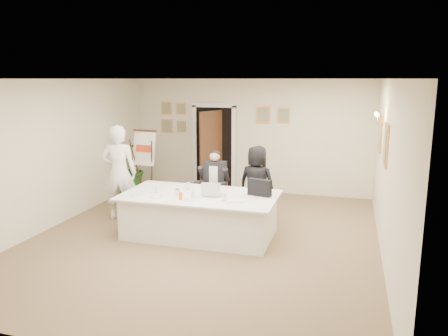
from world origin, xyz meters
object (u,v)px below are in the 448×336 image
potted_palm (130,167)px  oj_glass (181,196)px  conference_table (200,215)px  paper_stack (236,201)px  laptop (213,188)px  flip_chart (147,167)px  seated_man (214,183)px  standing_woman (257,183)px  steel_jug (178,192)px  standing_man (119,173)px  laptop_bag (260,188)px

potted_palm → oj_glass: bearing=-48.9°
conference_table → potted_palm: (-2.68, 2.43, 0.25)m
paper_stack → laptop: bearing=151.4°
potted_palm → paper_stack: (3.42, -2.70, 0.15)m
flip_chart → paper_stack: bearing=-40.0°
seated_man → paper_stack: seated_man is taller
standing_woman → laptop: bearing=73.6°
standing_woman → laptop: (-0.55, -1.16, 0.15)m
flip_chart → steel_jug: bearing=-52.8°
seated_man → standing_man: bearing=-144.4°
flip_chart → laptop_bag: (3.09, -1.85, 0.18)m
laptop → oj_glass: (-0.44, -0.42, -0.07)m
potted_palm → standing_man: bearing=-67.3°
flip_chart → laptop: bearing=-42.0°
seated_man → standing_man: standing_man is taller
laptop_bag → oj_glass: 1.39m
flip_chart → potted_palm: 0.75m
paper_stack → seated_man: bearing=119.7°
oj_glass → laptop_bag: bearing=26.9°
conference_table → laptop_bag: bearing=11.0°
potted_palm → laptop: 3.82m
laptop → paper_stack: 0.57m
standing_man → laptop_bag: standing_man is taller
paper_stack → oj_glass: (-0.93, -0.16, 0.05)m
conference_table → potted_palm: 3.63m
seated_man → steel_jug: seated_man is taller
potted_palm → conference_table: bearing=-42.1°
steel_jug → standing_man: bearing=157.4°
seated_man → laptop_bag: size_ratio=3.29×
seated_man → standing_woman: standing_woman is taller
laptop_bag → seated_man: bearing=153.5°
conference_table → laptop_bag: (1.05, 0.20, 0.53)m
paper_stack → steel_jug: 1.10m
potted_palm → steel_jug: potted_palm is taller
oj_glass → seated_man: bearing=86.3°
standing_woman → laptop_bag: bearing=113.9°
flip_chart → laptop: size_ratio=4.54×
potted_palm → paper_stack: size_ratio=4.66×
flip_chart → potted_palm: bearing=150.2°
flip_chart → oj_glass: size_ratio=12.39×
standing_woman → laptop_bag: size_ratio=3.57×
laptop → conference_table: bearing=170.9°
standing_man → laptop: (2.12, -0.48, -0.05)m
standing_man → potted_palm: (-0.81, 1.95, -0.32)m
conference_table → laptop: size_ratio=7.79×
seated_man → standing_man: 1.93m
standing_man → potted_palm: standing_man is taller
laptop → paper_stack: bearing=-37.3°
laptop → laptop_bag: laptop_bag is taller
seated_man → potted_palm: seated_man is taller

